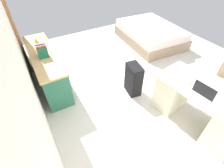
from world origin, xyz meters
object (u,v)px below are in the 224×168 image
at_px(credenza, 47,68).
at_px(computer_mouse, 190,83).
at_px(desk, 199,106).
at_px(laptop, 205,92).
at_px(figurine_small, 36,40).
at_px(suitcase_black, 133,79).
at_px(bed, 150,34).

height_order(credenza, computer_mouse, computer_mouse).
height_order(desk, computer_mouse, computer_mouse).
xyz_separation_m(desk, credenza, (2.24, 1.84, -0.00)).
bearing_deg(laptop, figurine_small, 32.48).
bearing_deg(desk, credenza, 39.37).
distance_m(credenza, figurine_small, 0.63).
distance_m(desk, laptop, 0.41).
distance_m(desk, suitcase_black, 1.21).
xyz_separation_m(credenza, computer_mouse, (-2.01, -1.75, 0.36)).
bearing_deg(bed, computer_mouse, 151.01).
relative_size(desk, suitcase_black, 2.36).
bearing_deg(laptop, credenza, 37.48).
bearing_deg(suitcase_black, credenza, 60.38).
distance_m(suitcase_black, laptop, 1.28).
bearing_deg(figurine_small, credenza, -179.81).
xyz_separation_m(desk, bed, (2.63, -1.24, -0.13)).
xyz_separation_m(bed, computer_mouse, (-2.39, 1.33, 0.49)).
relative_size(bed, computer_mouse, 20.02).
xyz_separation_m(laptop, computer_mouse, (0.26, -0.01, -0.03)).
bearing_deg(bed, suitcase_black, 131.55).
relative_size(credenza, bed, 0.90).
height_order(suitcase_black, laptop, laptop).
xyz_separation_m(bed, suitcase_black, (-1.51, 1.71, 0.08)).
height_order(bed, laptop, laptop).
distance_m(bed, laptop, 3.02).
xyz_separation_m(computer_mouse, figurine_small, (2.48, 1.76, 0.06)).
height_order(suitcase_black, figurine_small, figurine_small).
height_order(laptop, computer_mouse, laptop).
distance_m(suitcase_black, figurine_small, 2.16).
bearing_deg(laptop, bed, -26.73).
height_order(bed, computer_mouse, computer_mouse).
xyz_separation_m(laptop, figurine_small, (2.74, 1.74, 0.03)).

